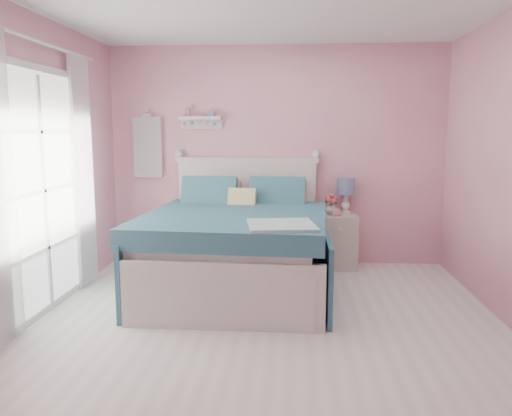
# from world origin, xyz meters

# --- Properties ---
(floor) EXTENTS (4.50, 4.50, 0.00)m
(floor) POSITION_xyz_m (0.00, 0.00, 0.00)
(floor) COLOR white
(floor) RESTS_ON ground
(room_shell) EXTENTS (4.50, 4.50, 4.50)m
(room_shell) POSITION_xyz_m (0.00, 0.00, 1.58)
(room_shell) COLOR #CE8299
(room_shell) RESTS_ON floor
(bed) EXTENTS (1.84, 2.26, 1.28)m
(bed) POSITION_xyz_m (-0.34, 1.14, 0.42)
(bed) COLOR silver
(bed) RESTS_ON floor
(nightstand) EXTENTS (0.44, 0.43, 0.63)m
(nightstand) POSITION_xyz_m (0.75, 2.01, 0.32)
(nightstand) COLOR beige
(nightstand) RESTS_ON floor
(table_lamp) EXTENTS (0.21, 0.21, 0.42)m
(table_lamp) POSITION_xyz_m (0.83, 2.12, 0.92)
(table_lamp) COLOR white
(table_lamp) RESTS_ON nightstand
(vase) EXTENTS (0.17, 0.17, 0.14)m
(vase) POSITION_xyz_m (0.66, 2.05, 0.70)
(vase) COLOR silver
(vase) RESTS_ON nightstand
(teacup) EXTENTS (0.11, 0.11, 0.08)m
(teacup) POSITION_xyz_m (0.71, 1.91, 0.67)
(teacup) COLOR pink
(teacup) RESTS_ON nightstand
(roses) EXTENTS (0.14, 0.11, 0.12)m
(roses) POSITION_xyz_m (0.66, 2.04, 0.81)
(roses) COLOR #DC4B57
(roses) RESTS_ON vase
(wall_shelf) EXTENTS (0.50, 0.15, 0.25)m
(wall_shelf) POSITION_xyz_m (-0.90, 2.19, 1.73)
(wall_shelf) COLOR silver
(wall_shelf) RESTS_ON room_shell
(hanging_dress) EXTENTS (0.34, 0.03, 0.72)m
(hanging_dress) POSITION_xyz_m (-1.55, 2.18, 1.40)
(hanging_dress) COLOR white
(hanging_dress) RESTS_ON room_shell
(french_door) EXTENTS (0.04, 1.32, 2.16)m
(french_door) POSITION_xyz_m (-1.97, 0.40, 1.07)
(french_door) COLOR silver
(french_door) RESTS_ON floor
(curtain_far) EXTENTS (0.04, 0.40, 2.32)m
(curtain_far) POSITION_xyz_m (-1.92, 1.14, 1.18)
(curtain_far) COLOR white
(curtain_far) RESTS_ON floor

